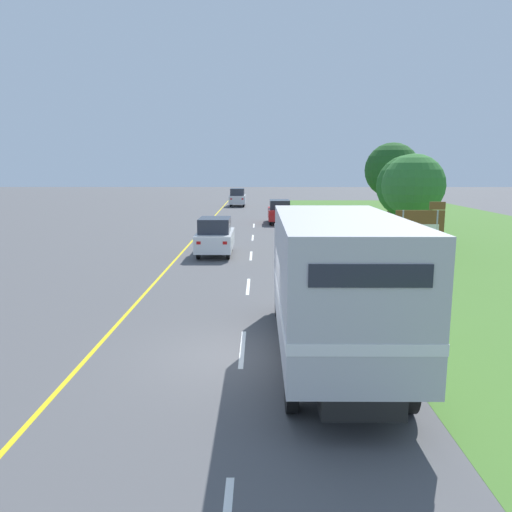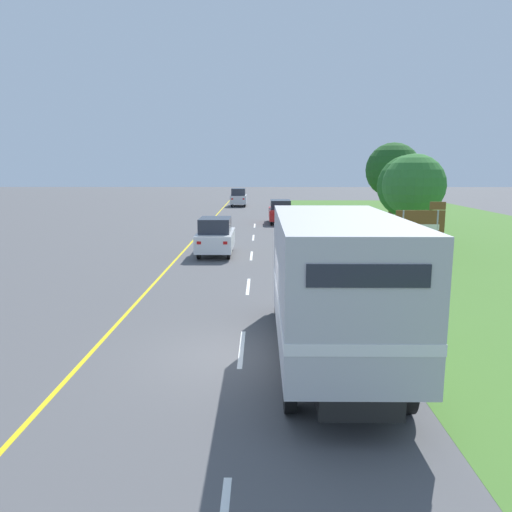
% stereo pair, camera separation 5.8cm
% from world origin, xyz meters
% --- Properties ---
extents(ground_plane, '(200.00, 200.00, 0.00)m').
position_xyz_m(ground_plane, '(0.00, 0.00, 0.00)').
color(ground_plane, '#515154').
extents(grass_shoulder, '(20.00, 72.42, 0.01)m').
position_xyz_m(grass_shoulder, '(13.70, 19.81, 0.00)').
color(grass_shoulder, '#47752D').
rests_on(grass_shoulder, ground).
extents(edge_line_yellow, '(0.12, 72.42, 0.01)m').
position_xyz_m(edge_line_yellow, '(-3.70, 19.81, 0.00)').
color(edge_line_yellow, yellow).
rests_on(edge_line_yellow, ground).
extents(centre_dash_near, '(0.12, 2.60, 0.01)m').
position_xyz_m(centre_dash_near, '(0.00, 0.54, 0.00)').
color(centre_dash_near, white).
rests_on(centre_dash_near, ground).
extents(centre_dash_mid_a, '(0.12, 2.60, 0.01)m').
position_xyz_m(centre_dash_mid_a, '(0.00, 7.14, 0.00)').
color(centre_dash_mid_a, white).
rests_on(centre_dash_mid_a, ground).
extents(centre_dash_mid_b, '(0.12, 2.60, 0.01)m').
position_xyz_m(centre_dash_mid_b, '(0.00, 13.74, 0.00)').
color(centre_dash_mid_b, white).
rests_on(centre_dash_mid_b, ground).
extents(centre_dash_far, '(0.12, 2.60, 0.01)m').
position_xyz_m(centre_dash_far, '(0.00, 20.34, 0.00)').
color(centre_dash_far, white).
rests_on(centre_dash_far, ground).
extents(centre_dash_farthest, '(0.12, 2.60, 0.01)m').
position_xyz_m(centre_dash_farthest, '(0.00, 26.94, 0.00)').
color(centre_dash_farthest, white).
rests_on(centre_dash_farthest, ground).
extents(horse_trailer_truck, '(2.52, 8.17, 3.49)m').
position_xyz_m(horse_trailer_truck, '(2.10, -0.27, 1.96)').
color(horse_trailer_truck, black).
rests_on(horse_trailer_truck, ground).
extents(lead_car_white, '(1.80, 3.90, 1.93)m').
position_xyz_m(lead_car_white, '(-1.85, 14.00, 0.97)').
color(lead_car_white, black).
rests_on(lead_car_white, ground).
extents(lead_car_red_ahead, '(1.80, 4.23, 1.88)m').
position_xyz_m(lead_car_red_ahead, '(2.04, 28.60, 0.95)').
color(lead_car_red_ahead, black).
rests_on(lead_car_red_ahead, ground).
extents(lead_car_silver_ahead, '(1.80, 4.15, 2.04)m').
position_xyz_m(lead_car_silver_ahead, '(-2.07, 45.98, 1.02)').
color(lead_car_silver_ahead, black).
rests_on(lead_car_silver_ahead, ground).
extents(highway_sign, '(1.97, 0.09, 3.13)m').
position_xyz_m(highway_sign, '(6.92, 8.61, 2.01)').
color(highway_sign, '#9E9EA3').
rests_on(highway_sign, ground).
extents(roadside_tree_near, '(3.03, 3.03, 5.13)m').
position_xyz_m(roadside_tree_near, '(7.89, 13.02, 3.60)').
color(roadside_tree_near, brown).
rests_on(roadside_tree_near, ground).
extents(roadside_tree_mid, '(3.68, 3.68, 5.20)m').
position_xyz_m(roadside_tree_mid, '(9.21, 18.36, 3.35)').
color(roadside_tree_mid, '#4C3823').
rests_on(roadside_tree_mid, ground).
extents(roadside_tree_far, '(4.26, 4.26, 6.36)m').
position_xyz_m(roadside_tree_far, '(10.84, 28.32, 4.21)').
color(roadside_tree_far, brown).
rests_on(roadside_tree_far, ground).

